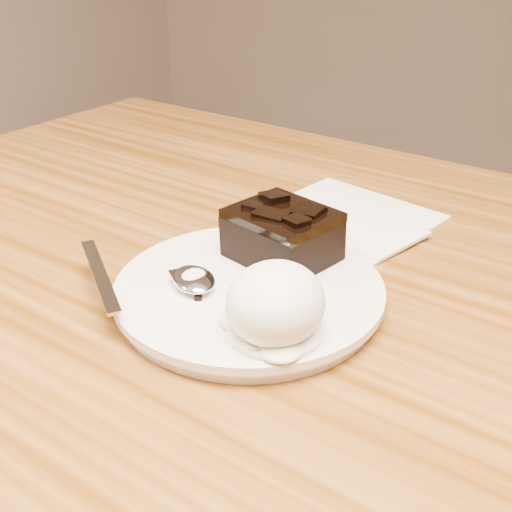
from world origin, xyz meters
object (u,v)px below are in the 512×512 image
Objects in this scene: spoon at (194,281)px; napkin at (342,217)px; plate at (249,294)px; brownie at (282,238)px; ice_cream_scoop at (275,303)px.

spoon is 0.22m from napkin.
plate is 1.19× the size of spoon.
spoon is at bearing -109.84° from brownie.
plate is at bearing -86.28° from brownie.
napkin is at bearing 27.73° from spoon.
plate is at bearing -85.17° from napkin.
brownie is 1.12× the size of ice_cream_scoop.
spoon is (-0.03, -0.08, -0.01)m from brownie.
napkin is (-0.02, 0.19, -0.01)m from plate.
brownie is at bearing 121.11° from ice_cream_scoop.
ice_cream_scoop reaches higher than plate.
brownie is 0.45× the size of spoon.
ice_cream_scoop is (0.06, -0.04, 0.03)m from plate.
plate is 0.19m from napkin.
spoon reaches higher than plate.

